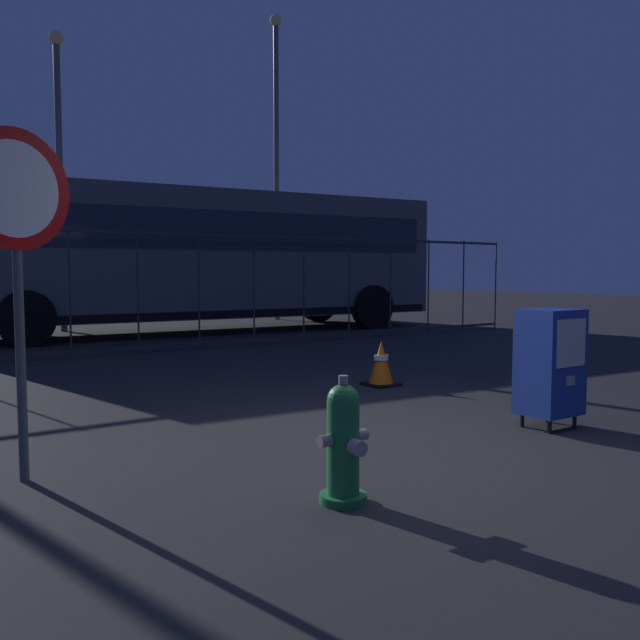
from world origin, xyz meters
The scene contains 9 objects.
ground_plane centered at (0.00, 0.00, 0.00)m, with size 60.00×60.00×0.00m, color #262628.
fire_hydrant centered at (-0.83, -0.70, 0.35)m, with size 0.33×0.32×0.75m.
newspaper_box_primary centered at (1.72, -0.20, 0.57)m, with size 0.48×0.42×1.02m.
stop_sign centered at (-2.29, 0.75, 1.60)m, with size 0.71×0.31×2.23m.
traffic_cone centered at (1.87, 2.24, 0.26)m, with size 0.36×0.36×0.53m.
fence_barrier centered at (0.00, 6.78, 1.02)m, with size 18.03×0.04×2.00m.
bus_near centered at (2.96, 9.78, 1.71)m, with size 10.65×3.38×3.00m.
street_light_near_left centered at (6.17, 11.96, 4.63)m, with size 0.32×0.32×8.10m.
street_light_near_right centered at (0.48, 11.55, 3.78)m, with size 0.32×0.32×6.46m.
Camera 1 is at (-3.07, -3.78, 1.35)m, focal length 37.52 mm.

